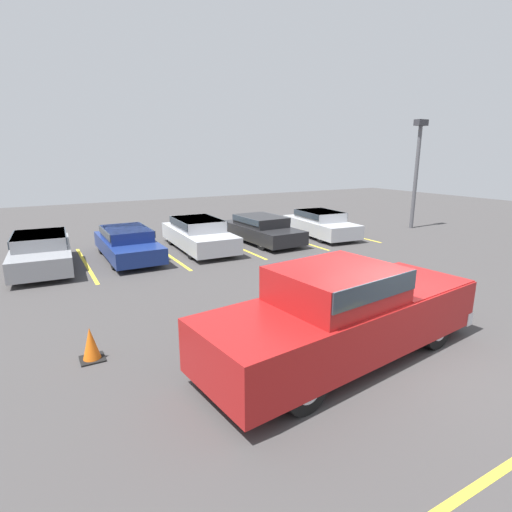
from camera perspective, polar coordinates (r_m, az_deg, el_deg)
The scene contains 14 objects.
ground_plane at distance 8.50m, azimuth 18.76°, elevation -13.31°, with size 60.00×60.00×0.00m, color #423F3F.
stall_stripe_b at distance 15.61m, azimuth -23.11°, elevation -1.07°, with size 0.12×5.38×0.01m, color yellow.
stall_stripe_c at distance 16.18m, azimuth -12.58°, elevation 0.26°, with size 0.12×5.38×0.01m, color yellow.
stall_stripe_d at distance 17.25m, azimuth -3.06°, elevation 1.46°, with size 0.12×5.38×0.01m, color yellow.
stall_stripe_e at distance 18.75m, azimuth 5.15°, elevation 2.46°, with size 0.12×5.38×0.01m, color yellow.
stall_stripe_f at distance 20.57m, azimuth 12.03°, elevation 3.26°, with size 0.12×5.38×0.01m, color yellow.
pickup_truck at distance 7.85m, azimuth 12.69°, elevation -7.83°, with size 6.17×2.62×1.85m.
parked_sedan_a at distance 15.51m, azimuth -28.35°, elevation 0.73°, with size 2.07×4.54×1.22m.
parked_sedan_b at distance 15.83m, azimuth -17.90°, elevation 1.90°, with size 1.73×4.52×1.15m.
parked_sedan_c at distance 16.71m, azimuth -8.25°, elevation 3.27°, with size 2.00×4.86×1.27m.
parked_sedan_d at distance 17.87m, azimuth 0.78°, elevation 3.99°, with size 1.93×4.51×1.18m.
parked_sedan_e at distance 19.44m, azimuth 9.16°, elevation 4.68°, with size 2.13×4.48×1.21m.
light_post at distance 22.80m, azimuth 22.03°, elevation 12.17°, with size 0.70×0.36×5.55m.
traffic_cone at distance 8.40m, azimuth -22.52°, elevation -11.65°, with size 0.45×0.45×0.66m.
Camera 1 is at (-5.82, -4.86, 3.83)m, focal length 28.00 mm.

